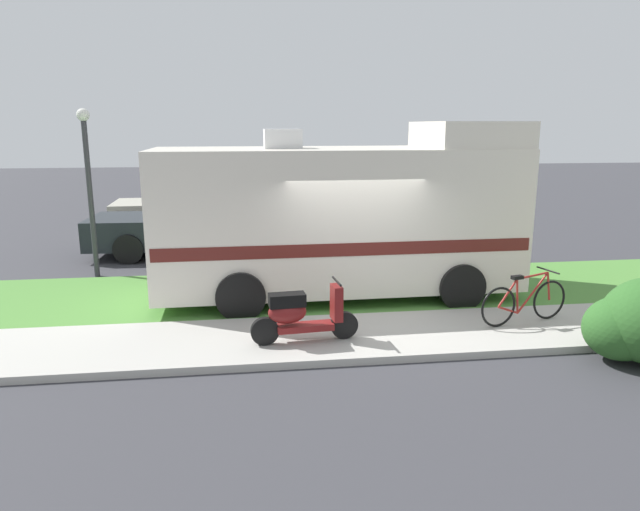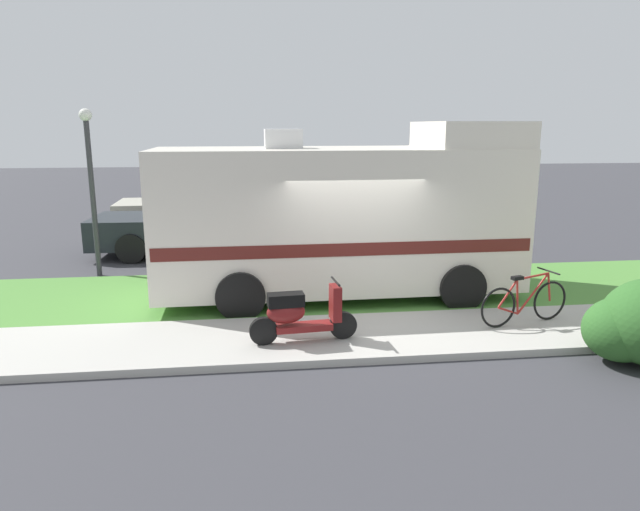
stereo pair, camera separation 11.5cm
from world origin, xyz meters
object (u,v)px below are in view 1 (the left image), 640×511
object	(u,v)px
pickup_truck_near	(220,217)
pickup_truck_far	(224,201)
bicycle	(524,301)
street_lamp_post	(88,175)
motorhome_rv	(343,216)
bottle_spare	(629,321)
bottle_green	(625,307)
scooter	(301,314)

from	to	relation	value
pickup_truck_near	pickup_truck_far	size ratio (longest dim) A/B	0.98
bicycle	street_lamp_post	xyz separation A→B (m)	(-8.14, 4.67, 1.83)
motorhome_rv	pickup_truck_near	bearing A→B (deg)	120.07
pickup_truck_near	bottle_spare	xyz separation A→B (m)	(7.05, -7.16, -0.79)
bicycle	pickup_truck_far	xyz separation A→B (m)	(-5.38, 10.40, 0.45)
pickup_truck_near	bottle_green	distance (m)	9.92
scooter	bicycle	xyz separation A→B (m)	(3.88, 0.37, -0.07)
bottle_spare	bottle_green	bearing A→B (deg)	59.79
pickup_truck_far	bottle_spare	world-z (taller)	pickup_truck_far
scooter	bottle_spare	bearing A→B (deg)	-0.30
street_lamp_post	bottle_spare	bearing A→B (deg)	-27.22
pickup_truck_far	street_lamp_post	distance (m)	6.52
bicycle	street_lamp_post	distance (m)	9.56
bottle_green	street_lamp_post	size ratio (longest dim) A/B	0.07
pickup_truck_near	street_lamp_post	xyz separation A→B (m)	(-2.79, -2.10, 1.34)
street_lamp_post	pickup_truck_far	bearing A→B (deg)	64.26
bicycle	bottle_green	bearing A→B (deg)	5.80
pickup_truck_near	street_lamp_post	bearing A→B (deg)	-143.13
scooter	bottle_green	size ratio (longest dim) A/B	6.07
bottle_spare	pickup_truck_near	bearing A→B (deg)	134.56
pickup_truck_near	street_lamp_post	size ratio (longest dim) A/B	1.49
bottle_spare	street_lamp_post	distance (m)	11.27
bicycle	bottle_green	world-z (taller)	bicycle
pickup_truck_near	pickup_truck_far	xyz separation A→B (m)	(-0.03, 3.64, -0.04)
scooter	bottle_spare	distance (m)	5.59
motorhome_rv	bicycle	size ratio (longest dim) A/B	4.10
motorhome_rv	bottle_spare	distance (m)	5.41
pickup_truck_near	street_lamp_post	world-z (taller)	street_lamp_post
pickup_truck_far	bottle_spare	xyz separation A→B (m)	(7.08, -10.80, -0.74)
bottle_green	bottle_spare	xyz separation A→B (m)	(-0.35, -0.61, -0.02)
scooter	bicycle	bearing A→B (deg)	5.43
bicycle	pickup_truck_far	distance (m)	11.72
street_lamp_post	motorhome_rv	bearing A→B (deg)	-23.77
bicycle	bottle_spare	world-z (taller)	bicycle
pickup_truck_far	bottle_green	bearing A→B (deg)	-53.92
bottle_green	bottle_spare	world-z (taller)	bottle_green
motorhome_rv	bottle_spare	bearing A→B (deg)	-31.10
motorhome_rv	pickup_truck_far	distance (m)	8.55
pickup_truck_far	street_lamp_post	bearing A→B (deg)	-115.74
street_lamp_post	pickup_truck_near	bearing A→B (deg)	36.87
bottle_spare	pickup_truck_far	bearing A→B (deg)	123.23
bottle_spare	street_lamp_post	size ratio (longest dim) A/B	0.06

